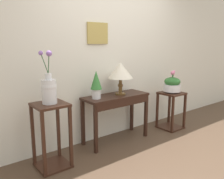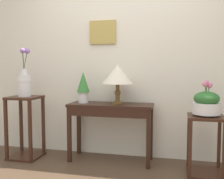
{
  "view_description": "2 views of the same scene",
  "coord_description": "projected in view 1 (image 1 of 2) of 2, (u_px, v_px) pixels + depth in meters",
  "views": [
    {
      "loc": [
        -2.31,
        -1.47,
        1.51
      ],
      "look_at": [
        -0.26,
        1.15,
        0.84
      ],
      "focal_mm": 37.83,
      "sensor_mm": 36.0,
      "label": 1
    },
    {
      "loc": [
        0.65,
        -1.96,
        1.17
      ],
      "look_at": [
        -0.11,
        1.21,
        0.91
      ],
      "focal_mm": 42.64,
      "sensor_mm": 36.0,
      "label": 2
    }
  ],
  "objects": [
    {
      "name": "ground_plane",
      "position": [
        188.0,
        171.0,
        2.83
      ],
      "size": [
        12.0,
        12.0,
        0.01
      ],
      "primitive_type": "cube",
      "color": "#4C3828"
    },
    {
      "name": "back_wall_with_art",
      "position": [
        111.0,
        49.0,
        3.73
      ],
      "size": [
        9.0,
        0.13,
        2.8
      ],
      "color": "silver",
      "rests_on": "ground"
    },
    {
      "name": "console_table",
      "position": [
        117.0,
        103.0,
        3.56
      ],
      "size": [
        1.04,
        0.4,
        0.73
      ],
      "color": "black",
      "rests_on": "ground"
    },
    {
      "name": "table_lamp",
      "position": [
        120.0,
        71.0,
        3.54
      ],
      "size": [
        0.38,
        0.38,
        0.49
      ],
      "color": "brown",
      "rests_on": "console_table"
    },
    {
      "name": "potted_plant_on_console",
      "position": [
        96.0,
        83.0,
        3.3
      ],
      "size": [
        0.16,
        0.16,
        0.4
      ],
      "color": "silver",
      "rests_on": "console_table"
    },
    {
      "name": "pedestal_stand_left",
      "position": [
        52.0,
        136.0,
        2.84
      ],
      "size": [
        0.38,
        0.38,
        0.81
      ],
      "color": "#381E14",
      "rests_on": "ground"
    },
    {
      "name": "flower_vase_tall_left",
      "position": [
        49.0,
        87.0,
        2.73
      ],
      "size": [
        0.18,
        0.18,
        0.61
      ],
      "color": "silver",
      "rests_on": "pedestal_stand_left"
    },
    {
      "name": "pedestal_stand_right",
      "position": [
        171.0,
        110.0,
        4.17
      ],
      "size": [
        0.38,
        0.38,
        0.65
      ],
      "color": "#381E14",
      "rests_on": "ground"
    },
    {
      "name": "planter_bowl_wide_right",
      "position": [
        172.0,
        84.0,
        4.08
      ],
      "size": [
        0.3,
        0.3,
        0.39
      ],
      "color": "silver",
      "rests_on": "pedestal_stand_right"
    }
  ]
}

